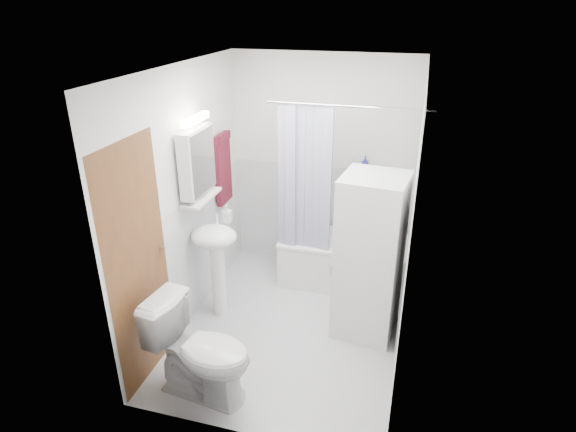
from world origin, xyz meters
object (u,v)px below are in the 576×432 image
(washer_dryer, at_px, (369,257))
(sink, at_px, (216,250))
(toilet, at_px, (201,351))
(bathtub, at_px, (344,259))

(washer_dryer, bearing_deg, sink, -167.58)
(sink, relative_size, toilet, 1.27)
(bathtub, bearing_deg, sink, -140.99)
(toilet, bearing_deg, sink, 24.05)
(sink, height_order, washer_dryer, washer_dryer)
(bathtub, height_order, toilet, toilet)
(bathtub, relative_size, sink, 1.30)
(washer_dryer, relative_size, toilet, 1.87)
(bathtub, xyz_separation_m, toilet, (-0.79, -1.92, 0.12))
(sink, bearing_deg, toilet, -73.55)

